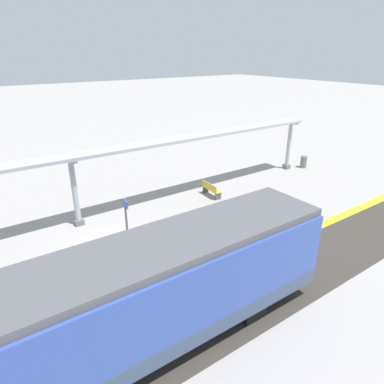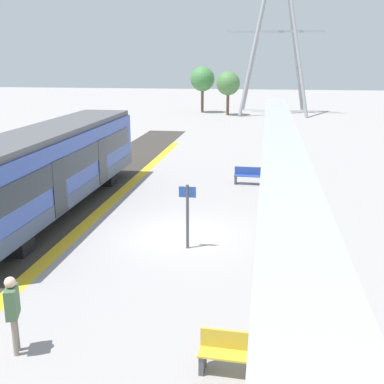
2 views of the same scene
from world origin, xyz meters
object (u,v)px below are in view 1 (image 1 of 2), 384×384
Objects in this scene: bench_mid_platform at (211,189)px; platform_info_sign at (126,216)px; trash_bin at (304,162)px; canopy_pillar_nearest at (289,145)px; train_near_carriage at (109,315)px; canopy_pillar_second at (75,192)px; passenger_waiting_near_edge at (269,206)px.

platform_info_sign is (-2.04, 6.52, 0.89)m from bench_mid_platform.
canopy_pillar_nearest is at bearing 64.82° from trash_bin.
canopy_pillar_second is at bearing -11.96° from train_near_carriage.
platform_info_sign is (6.09, -3.27, -0.51)m from train_near_carriage.
canopy_pillar_nearest is at bearing -90.00° from canopy_pillar_second.
bench_mid_platform is 1.69× the size of trash_bin.
bench_mid_platform is 0.69× the size of platform_info_sign.
bench_mid_platform is (-0.93, 8.02, -1.36)m from canopy_pillar_nearest.
canopy_pillar_nearest reaches higher than bench_mid_platform.
bench_mid_platform is 6.89m from platform_info_sign.
canopy_pillar_second is at bearing 83.27° from bench_mid_platform.
canopy_pillar_nearest is 1.92m from trash_bin.
canopy_pillar_second is at bearing 24.53° from platform_info_sign.
train_near_carriage is 6.94m from platform_info_sign.
canopy_pillar_nearest is 14.85m from platform_info_sign.
canopy_pillar_nearest reaches higher than passenger_waiting_near_edge.
train_near_carriage is at bearing 113.99° from trash_bin.
platform_info_sign is (-2.39, 15.78, 0.88)m from trash_bin.
train_near_carriage is at bearing 116.96° from canopy_pillar_nearest.
canopy_pillar_nearest is at bearing -63.04° from train_near_carriage.
platform_info_sign is at bearing 98.60° from trash_bin.
platform_info_sign is 1.24× the size of passenger_waiting_near_edge.
train_near_carriage is 4.02× the size of canopy_pillar_second.
canopy_pillar_second is 2.33× the size of bench_mid_platform.
trash_bin is (-0.58, -17.14, -1.35)m from canopy_pillar_second.
passenger_waiting_near_edge is at bearing -70.82° from train_near_carriage.
passenger_waiting_near_edge reaches higher than trash_bin.
platform_info_sign is at bearing -28.25° from train_near_carriage.
trash_bin is 10.56m from passenger_waiting_near_edge.
trash_bin is at bearing -87.85° from bench_mid_platform.
canopy_pillar_second is 8.05m from bench_mid_platform.
train_near_carriage is 10.42m from passenger_waiting_near_edge.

